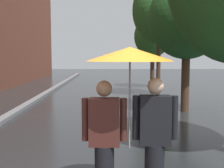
# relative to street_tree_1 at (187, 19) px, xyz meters

# --- Properties ---
(kerb_strip) EXTENTS (0.30, 36.00, 0.12)m
(kerb_strip) POSITION_rel_street_tree_1_xyz_m (-6.02, 2.75, -3.24)
(kerb_strip) COLOR slate
(kerb_strip) RESTS_ON ground
(street_tree_1) EXTENTS (2.71, 2.71, 4.75)m
(street_tree_1) POSITION_rel_street_tree_1_xyz_m (0.00, 0.00, 0.00)
(street_tree_1) COLOR #473323
(street_tree_1) RESTS_ON ground
(street_tree_2) EXTENTS (2.61, 2.61, 5.84)m
(street_tree_2) POSITION_rel_street_tree_1_xyz_m (-0.30, 3.93, 0.89)
(street_tree_2) COLOR #473323
(street_tree_2) RESTS_ON ground
(street_tree_3) EXTENTS (2.30, 2.30, 4.48)m
(street_tree_3) POSITION_rel_street_tree_1_xyz_m (-0.02, 7.70, -0.12)
(street_tree_3) COLOR #473323
(street_tree_3) RESTS_ON ground
(couple_under_umbrella) EXTENTS (1.25, 1.13, 2.12)m
(couple_under_umbrella) POSITION_rel_street_tree_1_xyz_m (-2.50, -6.61, -1.88)
(couple_under_umbrella) COLOR black
(couple_under_umbrella) RESTS_ON ground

